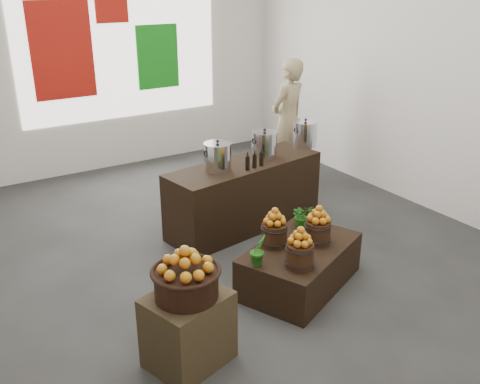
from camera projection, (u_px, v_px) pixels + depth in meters
ground at (221, 252)px, 6.05m from camera, size 7.00×7.00×0.00m
back_wall at (101, 41)px, 8.03m from camera, size 6.00×0.04×4.00m
back_opening at (120, 40)px, 8.17m from camera, size 3.20×0.02×2.40m
deco_red_left at (62, 51)px, 7.75m from camera, size 0.90×0.04×1.40m
deco_green_right at (158, 57)px, 8.57m from camera, size 0.70×0.04×1.00m
deco_red_upper at (111, 5)px, 7.92m from camera, size 0.50×0.04×0.50m
crate at (188, 329)px, 4.24m from camera, size 0.73×0.66×0.62m
wicker_basket at (186, 284)px, 4.08m from camera, size 0.49×0.49×0.22m
apples_in_basket at (185, 259)px, 4.00m from camera, size 0.38×0.38×0.21m
display_table at (300, 266)px, 5.35m from camera, size 1.46×1.21×0.43m
apple_bucket_front_left at (300, 255)px, 4.86m from camera, size 0.25×0.25×0.23m
apples_in_bucket_front_left at (301, 236)px, 4.78m from camera, size 0.19×0.19×0.17m
apple_bucket_front_right at (318, 232)px, 5.30m from camera, size 0.25×0.25×0.23m
apples_in_bucket_front_right at (319, 214)px, 5.22m from camera, size 0.19×0.19×0.17m
apple_bucket_rear at (274, 235)px, 5.25m from camera, size 0.25×0.25×0.23m
apples_in_bucket_rear at (275, 216)px, 5.17m from camera, size 0.19×0.19×0.17m
herb_garnish_right at (302, 216)px, 5.64m from camera, size 0.27×0.25×0.25m
herb_garnish_left at (258, 250)px, 4.88m from camera, size 0.20×0.18×0.30m
counter at (245, 195)px, 6.56m from camera, size 2.09×0.94×0.83m
stock_pot_left at (218, 158)px, 6.09m from camera, size 0.31×0.31×0.31m
stock_pot_center at (264, 145)px, 6.54m from camera, size 0.31×0.31×0.31m
stock_pot_right at (305, 134)px, 6.99m from camera, size 0.31×0.31×0.31m
oil_cruets at (256, 158)px, 6.22m from camera, size 0.23×0.09×0.23m
shopper at (288, 120)px, 7.99m from camera, size 0.76×0.60×1.81m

